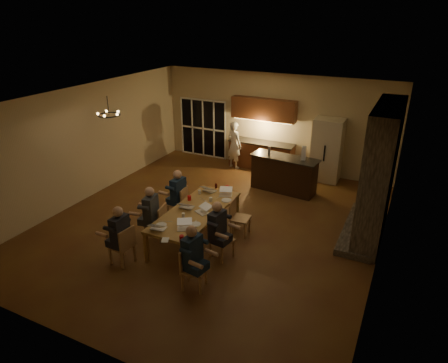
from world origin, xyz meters
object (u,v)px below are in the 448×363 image
laptop_e (210,187)px  person_right_near (192,258)px  refrigerator (327,150)px  laptop_c (187,203)px  bar_bottle (269,150)px  plate_near (196,224)px  dining_table (196,224)px  redcup_mid (189,198)px  bar_blender (304,153)px  chair_left_far (178,203)px  laptop_f (226,191)px  standing_person (234,145)px  person_left_near (121,236)px  chair_left_mid (155,222)px  mug_back (200,192)px  person_right_mid (217,231)px  bar_island (284,174)px  redcup_near (182,238)px  chandelier (109,115)px  mug_mid (211,199)px  can_cola (216,186)px  laptop_d (202,208)px  person_left_mid (151,214)px  person_left_far (178,195)px  laptop_b (185,224)px  plate_left (161,225)px  redcup_far (227,188)px  mug_front (183,215)px  chair_left_near (121,245)px  chair_right_mid (222,239)px  chair_right_far (240,218)px  plate_far (226,200)px

laptop_e → person_right_near: bearing=123.3°
refrigerator → laptop_c: size_ratio=6.25×
person_right_near → bar_bottle: person_right_near is taller
laptop_c → plate_near: (0.60, -0.62, -0.10)m
refrigerator → dining_table: (-1.92, -4.95, -0.62)m
redcup_mid → bar_blender: (1.94, 3.15, 0.47)m
chair_left_far → laptop_f: size_ratio=2.78×
standing_person → person_left_near: bearing=114.2°
chair_left_mid → mug_back: chair_left_mid is taller
person_left_near → person_right_mid: (1.72, 1.09, 0.00)m
bar_island → redcup_near: size_ratio=16.64×
chandelier → plate_near: 3.39m
standing_person → laptop_e: bearing=126.6°
person_right_mid → laptop_f: (-0.56, 1.56, 0.17)m
mug_mid → person_right_near: bearing=-70.8°
refrigerator → mug_back: 4.71m
person_right_near → chandelier: size_ratio=2.58×
can_cola → redcup_mid: bearing=-105.3°
laptop_c → laptop_d: size_ratio=1.00×
person_right_near → bar_bottle: (-0.37, 5.19, 0.51)m
laptop_e → redcup_mid: size_ratio=2.67×
mug_mid → person_left_mid: bearing=-131.2°
person_left_far → redcup_mid: person_left_far is taller
dining_table → chandelier: (-2.33, 0.05, 2.38)m
person_right_near → bar_bottle: bearing=13.2°
person_right_near → laptop_c: size_ratio=4.31×
person_right_near → laptop_e: person_right_near is taller
laptop_b → laptop_e: (-0.43, 1.95, 0.00)m
refrigerator → chair_left_mid: 6.08m
chandelier → person_left_near: bearing=-48.9°
bar_blender → laptop_e: bearing=-136.8°
bar_bottle → plate_left: bearing=-100.2°
chair_left_mid → redcup_mid: chair_left_mid is taller
mug_mid → plate_near: mug_mid is taller
redcup_far → can_cola: same height
person_right_mid → bar_bottle: person_right_mid is taller
bar_island → mug_front: size_ratio=19.96×
bar_island → person_left_near: bearing=-104.3°
chair_left_near → standing_person: (-0.22, 6.23, 0.37)m
chair_right_mid → dining_table: bearing=83.6°
chair_left_mid → person_right_near: 2.10m
person_left_far → laptop_d: 1.25m
redcup_far → chair_right_far: bearing=-45.7°
person_left_mid → redcup_near: person_left_mid is taller
plate_left → person_left_near: bearing=-130.3°
plate_left → plate_far: bearing=66.7°
chair_left_far → plate_left: size_ratio=3.71×
person_left_near → plate_left: size_ratio=5.76×
chair_left_mid → mug_back: bearing=148.0°
person_left_far → can_cola: size_ratio=11.50×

